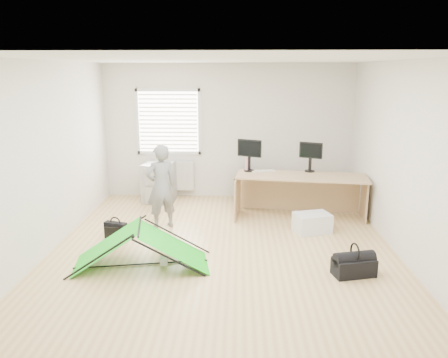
{
  "coord_description": "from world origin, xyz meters",
  "views": [
    {
      "loc": [
        0.22,
        -6.04,
        2.56
      ],
      "look_at": [
        0.0,
        0.4,
        0.95
      ],
      "focal_mm": 35.0,
      "sensor_mm": 36.0,
      "label": 1
    }
  ],
  "objects_px": {
    "monitor_left": "(249,160)",
    "laptop_bag": "(116,231)",
    "storage_crate": "(312,223)",
    "filing_cabinet": "(159,182)",
    "kite": "(141,246)",
    "desk": "(300,197)",
    "office_chair": "(251,187)",
    "monitor_right": "(310,161)",
    "thermos": "(247,164)",
    "duffel_bag": "(354,267)",
    "person": "(161,187)"
  },
  "relations": [
    {
      "from": "desk",
      "to": "office_chair",
      "type": "relative_size",
      "value": 3.6
    },
    {
      "from": "filing_cabinet",
      "to": "kite",
      "type": "relative_size",
      "value": 0.43
    },
    {
      "from": "desk",
      "to": "monitor_right",
      "type": "bearing_deg",
      "value": 65.84
    },
    {
      "from": "filing_cabinet",
      "to": "monitor_left",
      "type": "relative_size",
      "value": 1.73
    },
    {
      "from": "office_chair",
      "to": "duffel_bag",
      "type": "distance_m",
      "value": 3.46
    },
    {
      "from": "office_chair",
      "to": "desk",
      "type": "bearing_deg",
      "value": 138.81
    },
    {
      "from": "filing_cabinet",
      "to": "duffel_bag",
      "type": "height_order",
      "value": "filing_cabinet"
    },
    {
      "from": "office_chair",
      "to": "person",
      "type": "xyz_separation_m",
      "value": [
        -1.53,
        -1.54,
        0.42
      ]
    },
    {
      "from": "monitor_left",
      "to": "desk",
      "type": "bearing_deg",
      "value": 3.97
    },
    {
      "from": "desk",
      "to": "filing_cabinet",
      "type": "height_order",
      "value": "same"
    },
    {
      "from": "kite",
      "to": "monitor_right",
      "type": "bearing_deg",
      "value": 32.31
    },
    {
      "from": "filing_cabinet",
      "to": "monitor_right",
      "type": "relative_size",
      "value": 1.87
    },
    {
      "from": "person",
      "to": "office_chair",
      "type": "bearing_deg",
      "value": -163.47
    },
    {
      "from": "office_chair",
      "to": "kite",
      "type": "height_order",
      "value": "office_chair"
    },
    {
      "from": "storage_crate",
      "to": "office_chair",
      "type": "bearing_deg",
      "value": 119.22
    },
    {
      "from": "monitor_right",
      "to": "thermos",
      "type": "xyz_separation_m",
      "value": [
        -1.14,
        0.01,
        -0.08
      ]
    },
    {
      "from": "desk",
      "to": "monitor_left",
      "type": "relative_size",
      "value": 5.07
    },
    {
      "from": "desk",
      "to": "laptop_bag",
      "type": "distance_m",
      "value": 3.21
    },
    {
      "from": "storage_crate",
      "to": "laptop_bag",
      "type": "height_order",
      "value": "storage_crate"
    },
    {
      "from": "storage_crate",
      "to": "laptop_bag",
      "type": "bearing_deg",
      "value": -172.54
    },
    {
      "from": "storage_crate",
      "to": "thermos",
      "type": "bearing_deg",
      "value": 135.37
    },
    {
      "from": "monitor_left",
      "to": "duffel_bag",
      "type": "bearing_deg",
      "value": -40.32
    },
    {
      "from": "desk",
      "to": "monitor_right",
      "type": "distance_m",
      "value": 0.69
    },
    {
      "from": "laptop_bag",
      "to": "office_chair",
      "type": "bearing_deg",
      "value": 61.21
    },
    {
      "from": "office_chair",
      "to": "person",
      "type": "height_order",
      "value": "person"
    },
    {
      "from": "kite",
      "to": "storage_crate",
      "type": "bearing_deg",
      "value": 18.09
    },
    {
      "from": "desk",
      "to": "thermos",
      "type": "height_order",
      "value": "thermos"
    },
    {
      "from": "desk",
      "to": "monitor_left",
      "type": "height_order",
      "value": "monitor_left"
    },
    {
      "from": "monitor_left",
      "to": "storage_crate",
      "type": "relative_size",
      "value": 0.81
    },
    {
      "from": "storage_crate",
      "to": "duffel_bag",
      "type": "bearing_deg",
      "value": -79.6
    },
    {
      "from": "monitor_left",
      "to": "office_chair",
      "type": "distance_m",
      "value": 0.97
    },
    {
      "from": "monitor_left",
      "to": "monitor_right",
      "type": "bearing_deg",
      "value": 23.15
    },
    {
      "from": "filing_cabinet",
      "to": "kite",
      "type": "bearing_deg",
      "value": -68.93
    },
    {
      "from": "monitor_left",
      "to": "office_chair",
      "type": "relative_size",
      "value": 0.71
    },
    {
      "from": "filing_cabinet",
      "to": "monitor_left",
      "type": "xyz_separation_m",
      "value": [
        1.78,
        -0.65,
        0.6
      ]
    },
    {
      "from": "desk",
      "to": "office_chair",
      "type": "bearing_deg",
      "value": 138.05
    },
    {
      "from": "kite",
      "to": "storage_crate",
      "type": "distance_m",
      "value": 2.84
    },
    {
      "from": "desk",
      "to": "storage_crate",
      "type": "height_order",
      "value": "desk"
    },
    {
      "from": "office_chair",
      "to": "laptop_bag",
      "type": "distance_m",
      "value": 3.01
    },
    {
      "from": "filing_cabinet",
      "to": "kite",
      "type": "height_order",
      "value": "filing_cabinet"
    },
    {
      "from": "filing_cabinet",
      "to": "office_chair",
      "type": "height_order",
      "value": "filing_cabinet"
    },
    {
      "from": "laptop_bag",
      "to": "duffel_bag",
      "type": "height_order",
      "value": "laptop_bag"
    },
    {
      "from": "monitor_left",
      "to": "thermos",
      "type": "xyz_separation_m",
      "value": [
        -0.04,
        0.01,
        -0.09
      ]
    },
    {
      "from": "office_chair",
      "to": "kite",
      "type": "bearing_deg",
      "value": 70.82
    },
    {
      "from": "monitor_left",
      "to": "laptop_bag",
      "type": "distance_m",
      "value": 2.68
    },
    {
      "from": "desk",
      "to": "kite",
      "type": "xyz_separation_m",
      "value": [
        -2.4,
        -2.06,
        -0.11
      ]
    },
    {
      "from": "person",
      "to": "storage_crate",
      "type": "distance_m",
      "value": 2.54
    },
    {
      "from": "storage_crate",
      "to": "monitor_right",
      "type": "bearing_deg",
      "value": 85.06
    },
    {
      "from": "monitor_left",
      "to": "laptop_bag",
      "type": "bearing_deg",
      "value": -122.73
    },
    {
      "from": "monitor_left",
      "to": "kite",
      "type": "distance_m",
      "value": 2.89
    }
  ]
}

